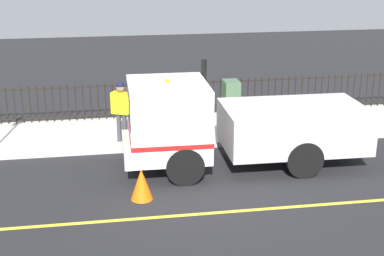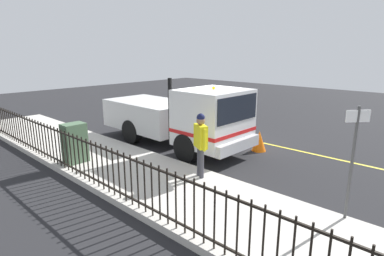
{
  "view_description": "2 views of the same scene",
  "coord_description": "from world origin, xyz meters",
  "px_view_note": "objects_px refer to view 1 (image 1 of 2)",
  "views": [
    {
      "loc": [
        -13.15,
        2.49,
        5.72
      ],
      "look_at": [
        1.43,
        0.07,
        0.8
      ],
      "focal_mm": 52.37,
      "sensor_mm": 36.0,
      "label": 1
    },
    {
      "loc": [
        8.49,
        7.3,
        3.58
      ],
      "look_at": [
        1.25,
        0.59,
        1.13
      ],
      "focal_mm": 28.93,
      "sensor_mm": 36.0,
      "label": 2
    }
  ],
  "objects_px": {
    "worker_standing": "(121,105)",
    "traffic_cone": "(142,184)",
    "utility_cabinet": "(231,99)",
    "work_truck": "(223,121)"
  },
  "relations": [
    {
      "from": "work_truck",
      "to": "utility_cabinet",
      "type": "distance_m",
      "value": 3.92
    },
    {
      "from": "utility_cabinet",
      "to": "traffic_cone",
      "type": "distance_m",
      "value": 6.38
    },
    {
      "from": "worker_standing",
      "to": "traffic_cone",
      "type": "height_order",
      "value": "worker_standing"
    },
    {
      "from": "work_truck",
      "to": "traffic_cone",
      "type": "relative_size",
      "value": 8.6
    },
    {
      "from": "worker_standing",
      "to": "utility_cabinet",
      "type": "relative_size",
      "value": 1.44
    },
    {
      "from": "utility_cabinet",
      "to": "traffic_cone",
      "type": "relative_size",
      "value": 1.67
    },
    {
      "from": "work_truck",
      "to": "traffic_cone",
      "type": "distance_m",
      "value": 2.96
    },
    {
      "from": "work_truck",
      "to": "utility_cabinet",
      "type": "relative_size",
      "value": 5.15
    },
    {
      "from": "work_truck",
      "to": "utility_cabinet",
      "type": "height_order",
      "value": "work_truck"
    },
    {
      "from": "worker_standing",
      "to": "traffic_cone",
      "type": "xyz_separation_m",
      "value": [
        -3.6,
        -0.28,
        -0.9
      ]
    }
  ]
}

